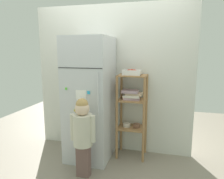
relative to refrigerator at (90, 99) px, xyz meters
The scene contains 6 objects.
ground_plane 0.93m from the refrigerator, ahead, with size 6.00×6.00×0.00m, color gray.
kitchen_wall_back 0.50m from the refrigerator, 57.37° to the left, with size 2.52×0.03×2.30m, color silver.
refrigerator is the anchor object (origin of this frame).
child_standing 0.60m from the refrigerator, 79.32° to the right, with size 0.33×0.25×1.03m.
pantry_shelf_unit 0.63m from the refrigerator, 16.05° to the left, with size 0.43×0.34×1.26m.
fruit_bin 0.73m from the refrigerator, 16.34° to the left, with size 0.26×0.20×0.08m.
Camera 1 is at (0.87, -2.84, 1.60)m, focal length 34.06 mm.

